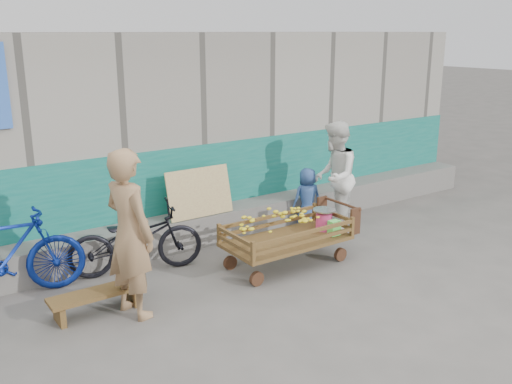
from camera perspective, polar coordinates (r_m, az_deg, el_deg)
ground at (r=6.56m, az=1.90°, el=-11.62°), size 80.00×80.00×0.00m
building_wall at (r=9.51m, az=-12.80°, el=6.02°), size 12.00×3.50×3.00m
banana_cart at (r=7.49m, az=2.92°, el=-3.65°), size 1.82×0.83×0.78m
bench at (r=6.62m, az=-15.64°, el=-10.11°), size 1.03×0.31×0.26m
vendor_man at (r=6.24m, az=-12.51°, el=-4.09°), size 0.60×0.77×1.87m
woman at (r=8.84m, az=7.84°, el=1.52°), size 1.06×1.05×1.72m
child at (r=8.97m, az=5.14°, el=-0.64°), size 0.53×0.40×0.97m
bicycle_dark at (r=7.48m, az=-11.93°, el=-4.65°), size 1.80×1.01×0.90m
bicycle_blue at (r=7.20m, az=-23.75°, el=-5.79°), size 1.83×0.75×1.07m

